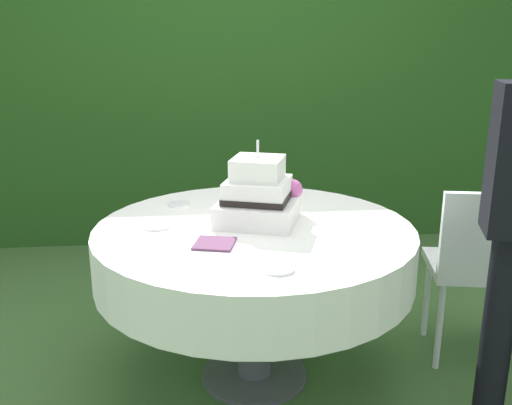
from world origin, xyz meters
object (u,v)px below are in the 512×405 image
at_px(cake_table, 254,253).
at_px(garden_chair, 477,259).
at_px(serving_plate_left, 157,225).
at_px(serving_plate_near, 278,269).
at_px(serving_plate_far, 179,204).
at_px(wedding_cake, 259,196).
at_px(napkin_stack, 215,244).

xyz_separation_m(cake_table, garden_chair, (1.06, 0.03, -0.08)).
height_order(cake_table, serving_plate_left, serving_plate_left).
distance_m(serving_plate_near, serving_plate_far, 0.93).
bearing_deg(serving_plate_far, wedding_cake, -38.29).
relative_size(wedding_cake, napkin_stack, 2.77).
distance_m(napkin_stack, garden_chair, 1.28).
xyz_separation_m(cake_table, serving_plate_near, (0.04, -0.49, 0.13)).
xyz_separation_m(wedding_cake, serving_plate_left, (-0.45, -0.03, -0.11)).
height_order(wedding_cake, garden_chair, wedding_cake).
distance_m(serving_plate_far, napkin_stack, 0.59).
relative_size(wedding_cake, garden_chair, 0.48).
relative_size(cake_table, wedding_cake, 3.26).
bearing_deg(serving_plate_far, cake_table, -46.72).
bearing_deg(napkin_stack, serving_plate_far, 105.74).
bearing_deg(serving_plate_near, serving_plate_left, 131.26).
height_order(serving_plate_near, garden_chair, garden_chair).
bearing_deg(wedding_cake, serving_plate_near, -88.68).
bearing_deg(serving_plate_near, cake_table, 94.69).
relative_size(wedding_cake, serving_plate_near, 3.67).
height_order(wedding_cake, serving_plate_far, wedding_cake).
distance_m(serving_plate_left, napkin_stack, 0.35).
bearing_deg(serving_plate_left, serving_plate_far, 74.71).
height_order(cake_table, serving_plate_near, serving_plate_near).
bearing_deg(wedding_cake, serving_plate_left, -176.33).
bearing_deg(serving_plate_near, serving_plate_far, 114.05).
relative_size(serving_plate_far, serving_plate_left, 0.76).
distance_m(wedding_cake, napkin_stack, 0.37).
bearing_deg(serving_plate_left, napkin_stack, -45.35).
bearing_deg(serving_plate_left, wedding_cake, 3.67).
xyz_separation_m(serving_plate_near, serving_plate_left, (-0.47, 0.53, 0.00)).
distance_m(serving_plate_left, garden_chair, 1.50).
bearing_deg(serving_plate_near, garden_chair, 27.26).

